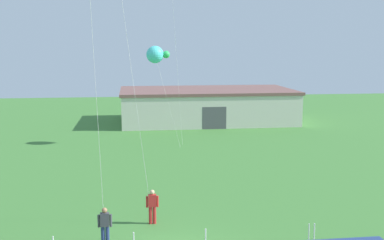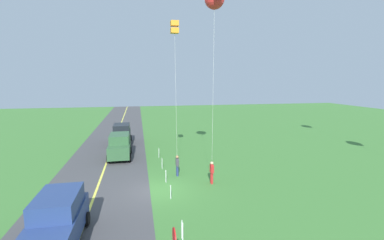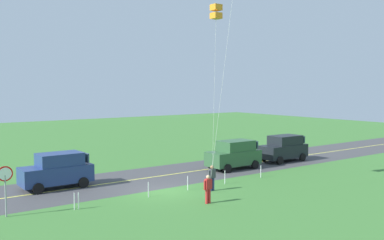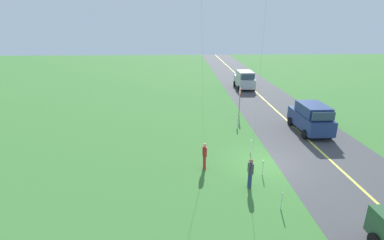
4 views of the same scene
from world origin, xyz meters
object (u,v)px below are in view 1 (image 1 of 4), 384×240
object	(u,v)px
person_adult_near	(105,225)
kite_yellow_high	(156,55)
warehouse_distant	(206,105)
person_adult_companion	(152,205)

from	to	relation	value
person_adult_near	kite_yellow_high	bearing A→B (deg)	88.78
kite_yellow_high	warehouse_distant	xyz separation A→B (m)	(6.00, 11.67, -5.64)
person_adult_near	person_adult_companion	bearing A→B (deg)	54.80
person_adult_near	warehouse_distant	xyz separation A→B (m)	(9.16, 31.59, 0.89)
person_adult_near	kite_yellow_high	size ratio (longest dim) A/B	0.20
person_adult_companion	kite_yellow_high	world-z (taller)	kite_yellow_high
person_adult_near	kite_yellow_high	world-z (taller)	kite_yellow_high
person_adult_near	warehouse_distant	size ratio (longest dim) A/B	0.09
person_adult_companion	warehouse_distant	bearing A→B (deg)	150.94
person_adult_near	person_adult_companion	size ratio (longest dim) A/B	1.00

